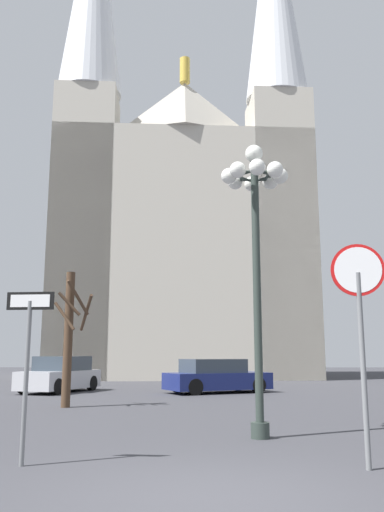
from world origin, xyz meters
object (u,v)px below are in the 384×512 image
stop_sign (360,308)px  street_lamp (255,222)px  cathedral (182,216)px  bare_tree (69,335)px  one_way_arrow_sign (28,351)px  parked_car_near_navy (216,377)px  parked_car_far_silver (60,375)px

stop_sign → street_lamp: size_ratio=0.54×
street_lamp → cathedral: bearing=95.0°
cathedral → bare_tree: (-2.82, -20.91, -9.30)m
cathedral → stop_sign: bearing=-83.2°
cathedral → stop_sign: 31.23m
one_way_arrow_sign → parked_car_near_navy: (3.28, 14.73, -0.98)m
cathedral → parked_car_near_navy: bearing=-82.6°
stop_sign → one_way_arrow_sign: bearing=177.7°
bare_tree → street_lamp: bearing=-48.8°
street_lamp → parked_car_far_silver: size_ratio=1.32×
cathedral → one_way_arrow_sign: cathedral is taller
street_lamp → parked_car_near_navy: 12.68m
street_lamp → parked_car_near_navy: bearing=92.1°
one_way_arrow_sign → parked_car_far_silver: (-3.37, 15.16, -0.93)m
stop_sign → parked_car_far_silver: bearing=118.3°
street_lamp → parked_car_far_silver: 14.86m
one_way_arrow_sign → bare_tree: bearing=99.7°
stop_sign → parked_car_far_silver: size_ratio=0.72×
parked_car_near_navy → stop_sign: bearing=-83.7°
cathedral → one_way_arrow_sign: (-1.36, -29.42, -9.85)m
cathedral → street_lamp: (2.37, -26.84, -7.22)m
stop_sign → parked_car_near_navy: 15.11m
cathedral → parked_car_near_navy: size_ratio=8.17×
parked_car_near_navy → parked_car_far_silver: (-6.64, 0.42, 0.04)m
cathedral → one_way_arrow_sign: 31.06m
bare_tree → parked_car_far_silver: size_ratio=0.92×
cathedral → parked_car_near_navy: (1.92, -14.69, -10.82)m
street_lamp → one_way_arrow_sign: bearing=-145.2°
parked_car_far_silver → stop_sign: bearing=-61.7°
parked_car_near_navy → street_lamp: bearing=-87.9°
parked_car_near_navy → parked_car_far_silver: bearing=176.4°
street_lamp → parked_car_far_silver: (-7.09, 12.57, -3.56)m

